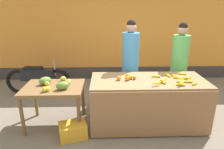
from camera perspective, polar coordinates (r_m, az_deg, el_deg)
name	(u,v)px	position (r m, az deg, el deg)	size (l,w,h in m)	color
ground_plane	(128,123)	(3.90, 4.55, -13.62)	(24.00, 24.00, 0.00)	#756B5B
market_wall_back	(120,28)	(5.92, 2.18, 13.06)	(8.61, 0.23, 3.06)	orange
fruit_stall_counter	(147,102)	(3.73, 10.07, -7.81)	(2.03, 0.93, 0.87)	olive
side_table_wooden	(54,91)	(3.69, -16.37, -4.68)	(1.04, 0.76, 0.76)	brown
banana_bunch_pile	(176,79)	(3.62, 17.91, -1.32)	(0.77, 0.67, 0.07)	yellow
orange_pile	(128,77)	(3.52, 4.48, -0.80)	(0.35, 0.22, 0.08)	orange
mango_papaya_pile	(54,83)	(3.63, -16.25, -2.38)	(0.62, 0.59, 0.14)	yellow
vendor_woman_blue_shirt	(130,65)	(4.17, 5.22, 2.70)	(0.34, 0.34, 1.86)	#33333D
vendor_woman_green_shirt	(179,66)	(4.46, 18.62, 2.44)	(0.34, 0.34, 1.80)	#33333D
parked_motorcycle	(38,79)	(5.27, -20.37, -1.11)	(1.60, 0.18, 0.88)	black
produce_crate	(73,131)	(3.51, -11.15, -15.49)	(0.44, 0.32, 0.26)	gold
produce_sack	(99,94)	(4.38, -3.81, -5.50)	(0.36, 0.30, 0.58)	maroon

